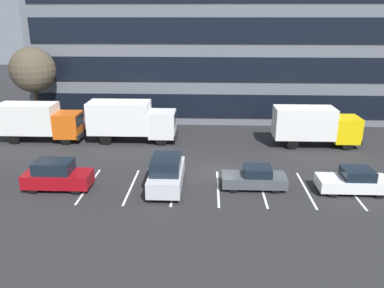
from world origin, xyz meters
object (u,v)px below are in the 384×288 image
at_px(sedan_white, 354,181).
at_px(suv_silver, 167,173).
at_px(suv_maroon, 57,175).
at_px(bare_tree, 33,70).
at_px(box_truck_orange, 39,120).
at_px(box_truck_white, 131,119).
at_px(sedan_charcoal, 255,178).
at_px(box_truck_yellow, 314,125).

xyz_separation_m(sedan_white, suv_silver, (-11.69, 0.07, 0.31)).
relative_size(suv_maroon, bare_tree, 0.54).
bearing_deg(box_truck_orange, box_truck_white, 1.66).
bearing_deg(bare_tree, suv_maroon, -62.94).
xyz_separation_m(box_truck_orange, sedan_white, (23.83, -9.38, -1.13)).
xyz_separation_m(sedan_charcoal, suv_maroon, (-12.54, -0.63, 0.23)).
xyz_separation_m(box_truck_white, sedan_white, (15.80, -9.62, -1.25)).
height_order(suv_maroon, sedan_white, suv_maroon).
distance_m(box_truck_white, box_truck_orange, 8.03).
height_order(box_truck_white, box_truck_orange, box_truck_white).
xyz_separation_m(box_truck_yellow, box_truck_white, (-15.58, 0.61, 0.12)).
height_order(sedan_charcoal, suv_maroon, suv_maroon).
relative_size(sedan_white, suv_silver, 0.91).
xyz_separation_m(sedan_charcoal, sedan_white, (6.09, -0.34, 0.05)).
relative_size(box_truck_white, suv_silver, 1.60).
bearing_deg(bare_tree, suv_silver, -43.26).
relative_size(box_truck_white, sedan_white, 1.75).
bearing_deg(sedan_charcoal, box_truck_yellow, 55.90).
relative_size(box_truck_white, box_truck_orange, 1.06).
distance_m(box_truck_orange, suv_maroon, 11.03).
xyz_separation_m(sedan_white, bare_tree, (-25.42, 12.99, 4.97)).
distance_m(suv_maroon, sedan_white, 18.63).
height_order(box_truck_white, suv_silver, box_truck_white).
relative_size(box_truck_white, sedan_charcoal, 1.87).
xyz_separation_m(box_truck_white, suv_silver, (4.11, -9.54, -0.94)).
bearing_deg(sedan_charcoal, box_truck_orange, 152.97).
relative_size(sedan_charcoal, suv_silver, 0.85).
height_order(box_truck_yellow, bare_tree, bare_tree).
bearing_deg(box_truck_yellow, suv_silver, -142.10).
distance_m(sedan_charcoal, bare_tree, 23.64).
relative_size(box_truck_orange, bare_tree, 0.92).
xyz_separation_m(sedan_charcoal, bare_tree, (-19.33, 12.65, 5.02)).
relative_size(box_truck_yellow, sedan_white, 1.64).
height_order(box_truck_orange, sedan_charcoal, box_truck_orange).
xyz_separation_m(box_truck_white, sedan_charcoal, (9.71, -9.28, -1.29)).
distance_m(box_truck_yellow, bare_tree, 25.80).
distance_m(sedan_white, suv_silver, 11.70).
distance_m(box_truck_orange, bare_tree, 5.50).
relative_size(box_truck_yellow, box_truck_white, 0.94).
xyz_separation_m(box_truck_orange, suv_maroon, (5.20, -9.68, -0.95)).
distance_m(sedan_charcoal, suv_silver, 5.62).
relative_size(box_truck_white, suv_maroon, 1.81).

